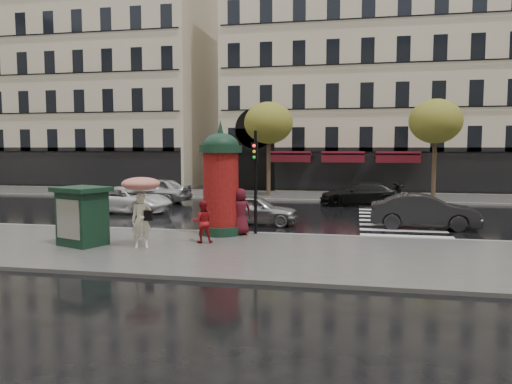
% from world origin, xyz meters
% --- Properties ---
extents(ground, '(160.00, 160.00, 0.00)m').
position_xyz_m(ground, '(0.00, 0.00, 0.00)').
color(ground, black).
rests_on(ground, ground).
extents(near_sidewalk, '(90.00, 7.00, 0.12)m').
position_xyz_m(near_sidewalk, '(0.00, -0.50, 0.06)').
color(near_sidewalk, '#474744').
rests_on(near_sidewalk, ground).
extents(far_sidewalk, '(90.00, 6.00, 0.12)m').
position_xyz_m(far_sidewalk, '(0.00, 19.00, 0.06)').
color(far_sidewalk, '#474744').
rests_on(far_sidewalk, ground).
extents(near_kerb, '(90.00, 0.25, 0.14)m').
position_xyz_m(near_kerb, '(0.00, 3.00, 0.07)').
color(near_kerb, slate).
rests_on(near_kerb, ground).
extents(far_kerb, '(90.00, 0.25, 0.14)m').
position_xyz_m(far_kerb, '(0.00, 16.00, 0.07)').
color(far_kerb, slate).
rests_on(far_kerb, ground).
extents(zebra_crossing, '(3.60, 11.75, 0.01)m').
position_xyz_m(zebra_crossing, '(6.00, 9.60, 0.01)').
color(zebra_crossing, silver).
rests_on(zebra_crossing, ground).
extents(bldg_far_corner, '(26.00, 14.00, 22.90)m').
position_xyz_m(bldg_far_corner, '(6.00, 30.00, 11.31)').
color(bldg_far_corner, '#B7A88C').
rests_on(bldg_far_corner, ground).
extents(bldg_far_left, '(24.00, 14.00, 22.90)m').
position_xyz_m(bldg_far_left, '(-22.00, 30.00, 11.31)').
color(bldg_far_left, '#B7A88C').
rests_on(bldg_far_left, ground).
extents(tree_far_left, '(3.40, 3.40, 6.64)m').
position_xyz_m(tree_far_left, '(-2.00, 18.00, 5.17)').
color(tree_far_left, '#38281C').
rests_on(tree_far_left, ground).
extents(tree_far_right, '(3.40, 3.40, 6.64)m').
position_xyz_m(tree_far_right, '(9.00, 18.00, 5.17)').
color(tree_far_right, '#38281C').
rests_on(tree_far_right, ground).
extents(woman_umbrella, '(1.29, 1.29, 2.48)m').
position_xyz_m(woman_umbrella, '(-3.08, -0.69, 1.76)').
color(woman_umbrella, beige).
rests_on(woman_umbrella, near_sidewalk).
extents(woman_red, '(0.87, 0.77, 1.51)m').
position_xyz_m(woman_red, '(-1.33, 0.58, 0.87)').
color(woman_red, maroon).
rests_on(woman_red, near_sidewalk).
extents(man_burgundy, '(1.06, 0.92, 1.82)m').
position_xyz_m(man_burgundy, '(-0.38, 2.40, 1.03)').
color(man_burgundy, '#4A0E18').
rests_on(man_burgundy, near_sidewalk).
extents(morris_column, '(1.65, 1.65, 4.45)m').
position_xyz_m(morris_column, '(-1.15, 2.40, 2.25)').
color(morris_column, black).
rests_on(morris_column, near_sidewalk).
extents(traffic_light, '(0.26, 0.38, 4.04)m').
position_xyz_m(traffic_light, '(0.15, 2.72, 2.57)').
color(traffic_light, black).
rests_on(traffic_light, near_sidewalk).
extents(newsstand, '(2.08, 1.92, 2.03)m').
position_xyz_m(newsstand, '(-5.29, -0.66, 1.16)').
color(newsstand, black).
rests_on(newsstand, near_sidewalk).
extents(car_silver, '(4.13, 1.86, 1.38)m').
position_xyz_m(car_silver, '(-0.55, 5.74, 0.69)').
color(car_silver, '#9C9CA0').
rests_on(car_silver, ground).
extents(car_darkgrey, '(4.58, 1.73, 1.49)m').
position_xyz_m(car_darkgrey, '(6.92, 6.16, 0.75)').
color(car_darkgrey, black).
rests_on(car_darkgrey, ground).
extents(car_white, '(5.27, 2.87, 1.40)m').
position_xyz_m(car_white, '(-8.11, 8.46, 0.70)').
color(car_white, silver).
rests_on(car_white, ground).
extents(car_black, '(5.02, 2.44, 1.41)m').
position_xyz_m(car_black, '(4.27, 14.28, 0.70)').
color(car_black, black).
rests_on(car_black, ground).
extents(car_far_silver, '(4.83, 2.10, 1.62)m').
position_xyz_m(car_far_silver, '(-8.50, 13.08, 0.81)').
color(car_far_silver, '#A5A5AA').
rests_on(car_far_silver, ground).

